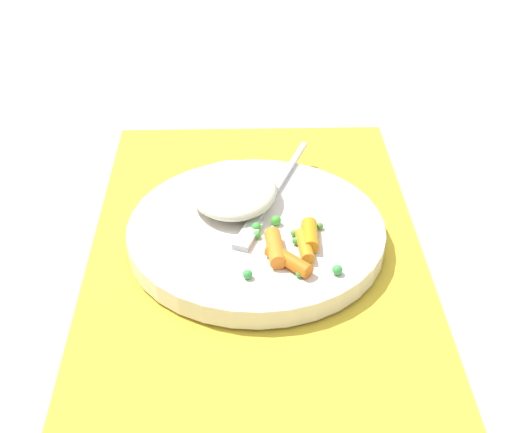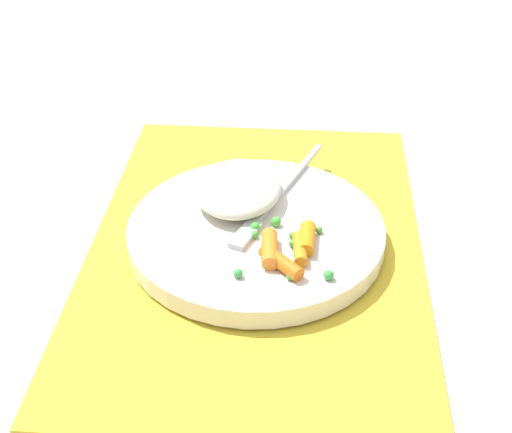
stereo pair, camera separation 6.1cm
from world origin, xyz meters
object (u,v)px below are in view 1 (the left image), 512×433
Objects in this scene: carrot_portion at (293,247)px; fork at (269,202)px; rice_mound at (233,189)px; plate at (256,233)px.

carrot_portion is 0.09m from fork.
rice_mound is at bearing -148.08° from carrot_portion.
carrot_portion is (0.09, 0.06, -0.01)m from rice_mound.
fork is (-0.08, -0.02, -0.00)m from carrot_portion.
plate is 0.06m from carrot_portion.
rice_mound is (-0.04, -0.02, 0.02)m from plate.
carrot_portion is 0.39× the size of fork.
carrot_portion reaches higher than fork.
rice_mound reaches higher than carrot_portion.
plate is 0.04m from fork.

